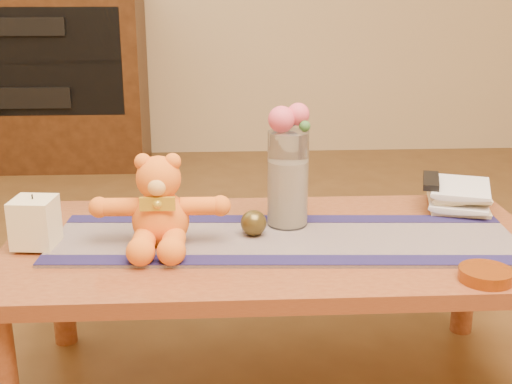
{
  "coord_description": "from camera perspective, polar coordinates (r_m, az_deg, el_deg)",
  "views": [
    {
      "loc": [
        -0.14,
        -1.63,
        1.1
      ],
      "look_at": [
        -0.05,
        0.0,
        0.58
      ],
      "focal_mm": 46.87,
      "sensor_mm": 36.0,
      "label": 1
    }
  ],
  "objects": [
    {
      "name": "coffee_table_top",
      "position": [
        1.76,
        1.63,
        -4.62
      ],
      "size": [
        1.4,
        0.7,
        0.04
      ],
      "primitive_type": "cube",
      "color": "brown",
      "rests_on": "floor"
    },
    {
      "name": "table_leg_bl",
      "position": [
        2.17,
        -16.3,
        -7.4
      ],
      "size": [
        0.07,
        0.07,
        0.41
      ],
      "primitive_type": "cylinder",
      "color": "brown",
      "rests_on": "floor"
    },
    {
      "name": "table_leg_br",
      "position": [
        2.25,
        17.5,
        -6.6
      ],
      "size": [
        0.07,
        0.07,
        0.41
      ],
      "primitive_type": "cylinder",
      "color": "brown",
      "rests_on": "floor"
    },
    {
      "name": "persian_runner",
      "position": [
        1.74,
        2.48,
        -4.08
      ],
      "size": [
        1.22,
        0.42,
        0.01
      ],
      "primitive_type": "cube",
      "rotation": [
        0.0,
        0.0,
        -0.06
      ],
      "color": "#171840",
      "rests_on": "coffee_table_top"
    },
    {
      "name": "runner_border_near",
      "position": [
        1.61,
        2.69,
        -5.82
      ],
      "size": [
        1.2,
        0.13,
        0.0
      ],
      "primitive_type": "cube",
      "rotation": [
        0.0,
        0.0,
        -0.06
      ],
      "color": "#1B1644",
      "rests_on": "persian_runner"
    },
    {
      "name": "runner_border_far",
      "position": [
        1.88,
        2.3,
        -2.31
      ],
      "size": [
        1.2,
        0.13,
        0.0
      ],
      "primitive_type": "cube",
      "rotation": [
        0.0,
        0.0,
        -0.06
      ],
      "color": "#1B1644",
      "rests_on": "persian_runner"
    },
    {
      "name": "teddy_bear",
      "position": [
        1.69,
        -8.21,
        -0.81
      ],
      "size": [
        0.33,
        0.27,
        0.22
      ],
      "primitive_type": null,
      "rotation": [
        0.0,
        0.0,
        -0.02
      ],
      "color": "orange",
      "rests_on": "persian_runner"
    },
    {
      "name": "pillar_candle",
      "position": [
        1.77,
        -18.35,
        -2.45
      ],
      "size": [
        0.11,
        0.11,
        0.12
      ],
      "primitive_type": "cube",
      "rotation": [
        0.0,
        0.0,
        -0.11
      ],
      "color": "#F7ECB6",
      "rests_on": "persian_runner"
    },
    {
      "name": "candle_wick",
      "position": [
        1.74,
        -18.56,
        -0.38
      ],
      "size": [
        0.0,
        0.0,
        0.01
      ],
      "primitive_type": "cylinder",
      "rotation": [
        0.0,
        0.0,
        -0.11
      ],
      "color": "black",
      "rests_on": "pillar_candle"
    },
    {
      "name": "glass_vase",
      "position": [
        1.8,
        2.73,
        1.13
      ],
      "size": [
        0.11,
        0.11,
        0.26
      ],
      "primitive_type": "cylinder",
      "color": "silver",
      "rests_on": "persian_runner"
    },
    {
      "name": "potpourri_fill",
      "position": [
        1.81,
        2.72,
        -0.06
      ],
      "size": [
        0.09,
        0.09,
        0.18
      ],
      "primitive_type": "cylinder",
      "color": "beige",
      "rests_on": "glass_vase"
    },
    {
      "name": "rose_left",
      "position": [
        1.75,
        2.19,
        6.22
      ],
      "size": [
        0.07,
        0.07,
        0.07
      ],
      "primitive_type": "sphere",
      "color": "#DB4D63",
      "rests_on": "glass_vase"
    },
    {
      "name": "rose_right",
      "position": [
        1.76,
        3.61,
        6.64
      ],
      "size": [
        0.06,
        0.06,
        0.06
      ],
      "primitive_type": "sphere",
      "color": "#DB4D63",
      "rests_on": "glass_vase"
    },
    {
      "name": "blue_flower_back",
      "position": [
        1.8,
        3.01,
        6.29
      ],
      "size": [
        0.04,
        0.04,
        0.04
      ],
      "primitive_type": "sphere",
      "color": "#444D93",
      "rests_on": "glass_vase"
    },
    {
      "name": "blue_flower_side",
      "position": [
        1.78,
        1.77,
        5.94
      ],
      "size": [
        0.04,
        0.04,
        0.04
      ],
      "primitive_type": "sphere",
      "color": "#444D93",
      "rests_on": "glass_vase"
    },
    {
      "name": "leaf_sprig",
      "position": [
        1.75,
        4.18,
        5.62
      ],
      "size": [
        0.03,
        0.03,
        0.03
      ],
      "primitive_type": "sphere",
      "color": "#33662D",
      "rests_on": "glass_vase"
    },
    {
      "name": "bronze_ball",
      "position": [
        1.75,
        -0.21,
        -2.66
      ],
      "size": [
        0.09,
        0.09,
        0.07
      ],
      "primitive_type": "sphere",
      "rotation": [
        0.0,
        0.0,
        -0.35
      ],
      "color": "#473A17",
      "rests_on": "persian_runner"
    },
    {
      "name": "book_bottom",
      "position": [
        2.06,
        14.55,
        -0.97
      ],
      "size": [
        0.21,
        0.26,
        0.02
      ],
      "primitive_type": "imported",
      "rotation": [
        0.0,
        0.0,
        -0.24
      ],
      "color": "beige",
      "rests_on": "coffee_table_top"
    },
    {
      "name": "book_lower",
      "position": [
        2.05,
        14.73,
        -0.52
      ],
      "size": [
        0.24,
        0.27,
        0.02
      ],
      "primitive_type": "imported",
      "rotation": [
        0.0,
        0.0,
        -0.38
      ],
      "color": "beige",
      "rests_on": "book_bottom"
    },
    {
      "name": "book_upper",
      "position": [
        2.05,
        14.46,
        0.07
      ],
      "size": [
        0.2,
        0.25,
        0.02
      ],
      "primitive_type": "imported",
      "rotation": [
        0.0,
        0.0,
        -0.19
      ],
      "color": "beige",
      "rests_on": "book_lower"
    },
    {
      "name": "book_top",
      "position": [
        2.04,
        14.78,
        0.52
      ],
      "size": [
        0.23,
        0.27,
        0.02
      ],
      "primitive_type": "imported",
      "rotation": [
        0.0,
        0.0,
        -0.34
      ],
      "color": "beige",
      "rests_on": "book_upper"
    },
    {
      "name": "tv_remote",
      "position": [
        2.03,
        14.71,
        0.93
      ],
      "size": [
        0.09,
        0.17,
        0.02
      ],
      "primitive_type": "cube",
      "rotation": [
        0.0,
        0.0,
        -0.29
      ],
      "color": "black",
      "rests_on": "book_top"
    },
    {
      "name": "amber_dish",
      "position": [
        1.6,
        19.0,
        -6.7
      ],
      "size": [
        0.15,
        0.15,
        0.03
      ],
      "primitive_type": "cylinder",
      "rotation": [
        0.0,
        0.0,
        0.28
      ],
      "color": "#BF5914",
      "rests_on": "coffee_table_top"
    },
    {
      "name": "media_cabinet",
      "position": [
        4.28,
        -17.7,
        9.4
      ],
      "size": [
        1.2,
        0.5,
        1.1
      ],
      "primitive_type": "cube",
      "color": "black",
      "rests_on": "floor"
    },
    {
      "name": "cabinet_cavity",
      "position": [
        4.04,
        -18.65,
        10.45
      ],
      "size": [
        1.02,
        0.03,
        0.61
      ],
      "primitive_type": "cube",
      "color": "black",
      "rests_on": "media_cabinet"
    },
    {
      "name": "cabinet_shelf",
      "position": [
        4.12,
        -18.34,
        10.6
      ],
      "size": [
        1.02,
        0.2,
        0.02
      ],
      "primitive_type": "cube",
      "color": "black",
      "rests_on": "media_cabinet"
    },
    {
      "name": "stereo_upper",
      "position": [
        4.12,
        -18.54,
        13.36
      ],
      "size": [
        0.42,
        0.28,
        0.1
      ],
      "primitive_type": "cube",
      "color": "black",
      "rests_on": "media_cabinet"
    },
    {
      "name": "stereo_lower",
      "position": [
        4.17,
        -18.01,
        7.94
      ],
      "size": [
        0.42,
        0.28,
        0.12
      ],
      "primitive_type": "cube",
      "color": "black",
      "rests_on": "media_cabinet"
    }
  ]
}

